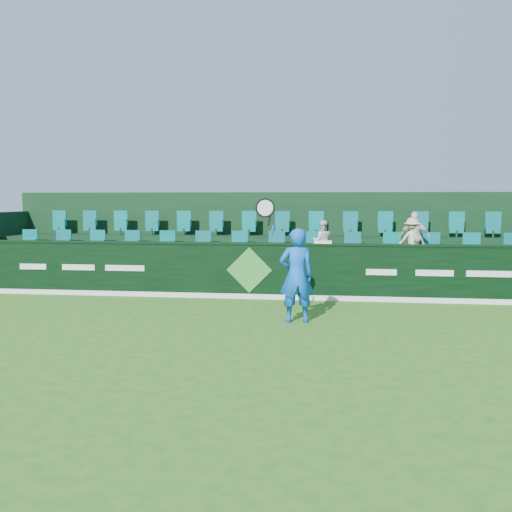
# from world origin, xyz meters

# --- Properties ---
(ground) EXTENTS (60.00, 60.00, 0.00)m
(ground) POSITION_xyz_m (0.00, 0.00, 0.00)
(ground) COLOR #2E6818
(ground) RESTS_ON ground
(sponsor_hoarding) EXTENTS (16.00, 0.25, 1.35)m
(sponsor_hoarding) POSITION_xyz_m (0.00, 4.00, 0.67)
(sponsor_hoarding) COLOR black
(sponsor_hoarding) RESTS_ON ground
(stand_tier_front) EXTENTS (16.00, 2.00, 0.80)m
(stand_tier_front) POSITION_xyz_m (0.00, 5.10, 0.40)
(stand_tier_front) COLOR black
(stand_tier_front) RESTS_ON ground
(stand_tier_back) EXTENTS (16.00, 1.80, 1.30)m
(stand_tier_back) POSITION_xyz_m (0.00, 7.00, 0.65)
(stand_tier_back) COLOR black
(stand_tier_back) RESTS_ON ground
(stand_rear) EXTENTS (16.00, 4.10, 2.60)m
(stand_rear) POSITION_xyz_m (0.00, 7.44, 1.22)
(stand_rear) COLOR black
(stand_rear) RESTS_ON ground
(seat_row_front) EXTENTS (13.50, 0.50, 0.60)m
(seat_row_front) POSITION_xyz_m (0.00, 5.50, 1.10)
(seat_row_front) COLOR #066F6D
(seat_row_front) RESTS_ON stand_tier_front
(seat_row_back) EXTENTS (13.50, 0.50, 0.60)m
(seat_row_back) POSITION_xyz_m (0.00, 7.30, 1.60)
(seat_row_back) COLOR #066F6D
(seat_row_back) RESTS_ON stand_tier_back
(tennis_player) EXTENTS (1.20, 0.57, 2.45)m
(tennis_player) POSITION_xyz_m (1.26, 1.45, 0.93)
(tennis_player) COLOR blue
(tennis_player) RESTS_ON ground
(spectator_left) EXTENTS (0.54, 0.44, 1.05)m
(spectator_left) POSITION_xyz_m (1.71, 5.12, 1.32)
(spectator_left) COLOR white
(spectator_left) RESTS_ON stand_tier_front
(spectator_middle) EXTENTS (0.78, 0.41, 1.28)m
(spectator_middle) POSITION_xyz_m (4.01, 5.12, 1.44)
(spectator_middle) COLOR white
(spectator_middle) RESTS_ON stand_tier_front
(spectator_right) EXTENTS (0.79, 0.55, 1.13)m
(spectator_right) POSITION_xyz_m (3.94, 5.12, 1.36)
(spectator_right) COLOR beige
(spectator_right) RESTS_ON stand_tier_front
(towel) EXTENTS (0.42, 0.27, 0.06)m
(towel) POSITION_xyz_m (1.74, 4.00, 1.38)
(towel) COLOR white
(towel) RESTS_ON sponsor_hoarding
(drinks_bottle) EXTENTS (0.07, 0.07, 0.21)m
(drinks_bottle) POSITION_xyz_m (3.80, 4.00, 1.46)
(drinks_bottle) COLOR white
(drinks_bottle) RESTS_ON sponsor_hoarding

